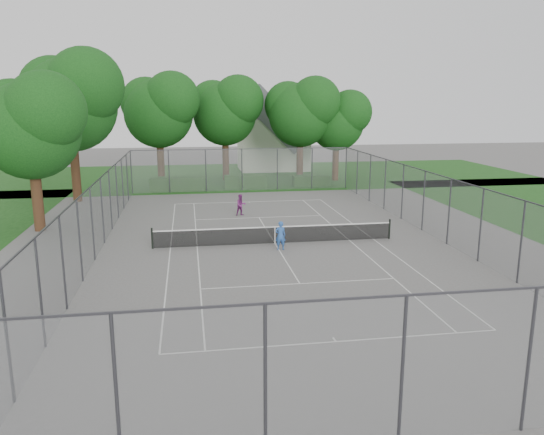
{
  "coord_description": "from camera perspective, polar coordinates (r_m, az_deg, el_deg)",
  "views": [
    {
      "loc": [
        -4.43,
        -26.89,
        7.51
      ],
      "look_at": [
        0.0,
        1.0,
        1.2
      ],
      "focal_mm": 35.0,
      "sensor_mm": 36.0,
      "label": 1
    }
  ],
  "objects": [
    {
      "name": "tree_far_right",
      "position": [
        50.36,
        7.07,
        10.52
      ],
      "size": [
        5.85,
        5.34,
        8.41
      ],
      "color": "#3B2315",
      "rests_on": "ground"
    },
    {
      "name": "perimeter_fence",
      "position": [
        27.84,
        0.32,
        0.78
      ],
      "size": [
        18.08,
        34.08,
        3.52
      ],
      "color": "#38383D",
      "rests_on": "ground"
    },
    {
      "name": "tree_far_left",
      "position": [
        48.06,
        -12.03,
        11.49
      ],
      "size": [
        6.9,
        6.3,
        9.91
      ],
      "color": "#3B2315",
      "rests_on": "ground"
    },
    {
      "name": "hedge_left",
      "position": [
        45.21,
        -10.1,
        3.57
      ],
      "size": [
        4.59,
        1.38,
        1.15
      ],
      "primitive_type": "cube",
      "color": "#1D4616",
      "rests_on": "ground"
    },
    {
      "name": "tennis_net",
      "position": [
        28.14,
        0.32,
        -1.81
      ],
      "size": [
        12.87,
        0.1,
        1.1
      ],
      "color": "black",
      "rests_on": "ground"
    },
    {
      "name": "hedge_right",
      "position": [
        47.13,
        4.2,
        3.98
      ],
      "size": [
        3.18,
        1.17,
        0.95
      ],
      "primitive_type": "cube",
      "color": "#1D4616",
      "rests_on": "ground"
    },
    {
      "name": "hedge_mid",
      "position": [
        45.87,
        -2.88,
        3.87
      ],
      "size": [
        3.62,
        1.03,
        1.14
      ],
      "primitive_type": "cube",
      "color": "#1D4616",
      "rests_on": "ground"
    },
    {
      "name": "girl_player",
      "position": [
        26.95,
        0.91,
        -1.94
      ],
      "size": [
        0.54,
        0.36,
        1.49
      ],
      "primitive_type": "imported",
      "rotation": [
        0.0,
        0.0,
        3.14
      ],
      "color": "#2E5DAD",
      "rests_on": "ground"
    },
    {
      "name": "court_markings",
      "position": [
        28.27,
        0.32,
        -2.8
      ],
      "size": [
        11.03,
        23.83,
        0.01
      ],
      "color": "silver",
      "rests_on": "ground"
    },
    {
      "name": "tree_side_back",
      "position": [
        41.89,
        -20.83,
        12.02
      ],
      "size": [
        7.77,
        7.09,
        11.17
      ],
      "color": "#3B2315",
      "rests_on": "ground"
    },
    {
      "name": "tree_far_midleft",
      "position": [
        50.24,
        -5.0,
        11.6
      ],
      "size": [
        6.77,
        6.18,
        9.73
      ],
      "color": "#3B2315",
      "rests_on": "ground"
    },
    {
      "name": "woman_player",
      "position": [
        35.0,
        -3.36,
        1.36
      ],
      "size": [
        0.8,
        0.69,
        1.41
      ],
      "primitive_type": "imported",
      "rotation": [
        0.0,
        0.0,
        0.25
      ],
      "color": "#77276E",
      "rests_on": "ground"
    },
    {
      "name": "tree_side_front",
      "position": [
        33.0,
        -24.49,
        9.28
      ],
      "size": [
        6.32,
        5.77,
        9.09
      ],
      "color": "#3B2315",
      "rests_on": "ground"
    },
    {
      "name": "ground",
      "position": [
        28.27,
        0.32,
        -2.81
      ],
      "size": [
        120.0,
        120.0,
        0.0
      ],
      "primitive_type": "plane",
      "color": "#5E5D5A",
      "rests_on": "ground"
    },
    {
      "name": "grass_far",
      "position": [
        53.61,
        -4.21,
        4.51
      ],
      "size": [
        60.0,
        20.0,
        0.0
      ],
      "primitive_type": "cube",
      "color": "#194714",
      "rests_on": "ground"
    },
    {
      "name": "tree_far_midright",
      "position": [
        49.28,
        3.18,
        11.5
      ],
      "size": [
        6.68,
        6.1,
        9.6
      ],
      "color": "#3B2315",
      "rests_on": "ground"
    },
    {
      "name": "house",
      "position": [
        58.14,
        0.11,
        8.78
      ],
      "size": [
        7.28,
        5.64,
        9.07
      ],
      "color": "beige",
      "rests_on": "ground"
    }
  ]
}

